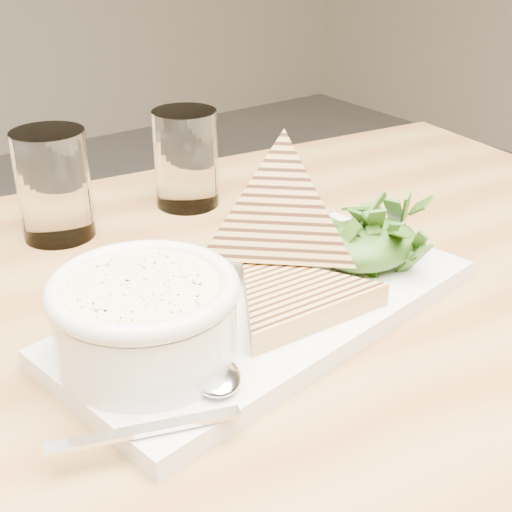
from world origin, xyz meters
TOP-DOWN VIEW (x-y plane):
  - table_top at (-0.19, 0.11)m, footprint 1.28×0.94m
  - table_leg_br at (0.36, 0.46)m, footprint 0.06×0.06m
  - platter at (-0.08, 0.11)m, footprint 0.38×0.22m
  - soup_bowl at (-0.20, 0.10)m, footprint 0.13×0.13m
  - soup at (-0.20, 0.10)m, footprint 0.11×0.11m
  - bowl_rim at (-0.20, 0.10)m, footprint 0.13×0.13m
  - sandwich_flat at (-0.08, 0.09)m, footprint 0.16×0.16m
  - sandwich_lean at (-0.05, 0.15)m, footprint 0.21×0.21m
  - salad_base at (0.03, 0.12)m, footprint 0.10×0.08m
  - arugula_pile at (0.03, 0.12)m, footprint 0.11×0.10m
  - spoon_bowl at (-0.18, 0.05)m, footprint 0.05×0.06m
  - spoon_handle at (-0.24, 0.03)m, footprint 0.12×0.05m
  - glass_near at (-0.16, 0.37)m, footprint 0.07×0.07m
  - glass_far at (-0.01, 0.37)m, footprint 0.07×0.07m

SIDE VIEW (x-z plane):
  - table_leg_br at x=0.36m, z-range 0.00..0.73m
  - table_top at x=-0.19m, z-range 0.73..0.77m
  - platter at x=-0.08m, z-range 0.77..0.79m
  - spoon_handle at x=-0.24m, z-range 0.79..0.79m
  - spoon_bowl at x=-0.18m, z-range 0.79..0.80m
  - sandwich_flat at x=-0.08m, z-range 0.79..0.81m
  - salad_base at x=0.03m, z-range 0.79..0.82m
  - soup_bowl at x=-0.20m, z-range 0.79..0.84m
  - arugula_pile at x=0.03m, z-range 0.79..0.84m
  - glass_far at x=-0.01m, z-range 0.77..0.88m
  - glass_near at x=-0.16m, z-range 0.77..0.88m
  - sandwich_lean at x=-0.05m, z-range 0.75..0.92m
  - soup at x=-0.20m, z-range 0.84..0.85m
  - bowl_rim at x=-0.20m, z-range 0.84..0.85m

